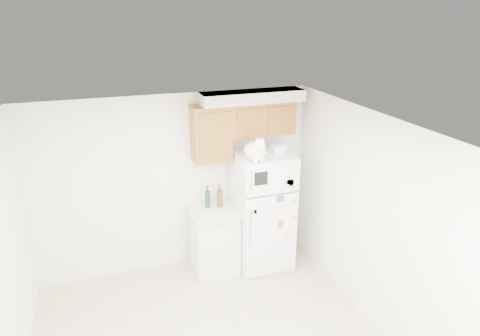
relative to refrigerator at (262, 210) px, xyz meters
name	(u,v)px	position (x,y,z in m)	size (l,w,h in m)	color
room_shell	(218,209)	(-1.03, -1.36, 0.82)	(3.84, 4.04, 2.52)	white
refrigerator	(262,210)	(0.00, 0.00, 0.00)	(0.76, 0.78, 1.70)	white
base_counter	(214,240)	(-0.69, 0.07, -0.39)	(0.64, 0.64, 0.92)	white
cat	(256,151)	(-0.19, -0.23, 0.98)	(0.33, 0.49, 0.34)	white
storage_box_back	(279,147)	(0.23, 0.02, 0.90)	(0.18, 0.13, 0.10)	white
storage_box_front	(279,149)	(0.22, -0.03, 0.89)	(0.15, 0.11, 0.09)	white
bottle_green	(208,196)	(-0.73, 0.21, 0.23)	(0.08, 0.08, 0.33)	#19381E
bottle_amber	(220,195)	(-0.57, 0.17, 0.24)	(0.08, 0.08, 0.34)	#593814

